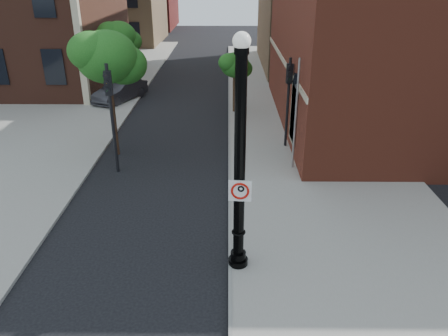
{
  "coord_description": "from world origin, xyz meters",
  "views": [
    {
      "loc": [
        1.97,
        -10.01,
        8.07
      ],
      "look_at": [
        1.86,
        2.0,
        2.55
      ],
      "focal_mm": 35.0,
      "sensor_mm": 36.0,
      "label": 1
    }
  ],
  "objects_px": {
    "traffic_signal_right": "(289,89)",
    "parked_car": "(120,91)",
    "lamppost": "(240,172)",
    "traffic_signal_left": "(110,101)",
    "no_parking_sign": "(240,191)"
  },
  "relations": [
    {
      "from": "traffic_signal_left",
      "to": "traffic_signal_right",
      "type": "relative_size",
      "value": 1.06
    },
    {
      "from": "no_parking_sign",
      "to": "parked_car",
      "type": "bearing_deg",
      "value": 117.48
    },
    {
      "from": "traffic_signal_left",
      "to": "parked_car",
      "type": "bearing_deg",
      "value": 93.07
    },
    {
      "from": "parked_car",
      "to": "lamppost",
      "type": "bearing_deg",
      "value": -43.55
    },
    {
      "from": "parked_car",
      "to": "traffic_signal_left",
      "type": "distance_m",
      "value": 11.54
    },
    {
      "from": "parked_car",
      "to": "traffic_signal_right",
      "type": "distance_m",
      "value": 13.08
    },
    {
      "from": "parked_car",
      "to": "no_parking_sign",
      "type": "bearing_deg",
      "value": -43.7
    },
    {
      "from": "no_parking_sign",
      "to": "lamppost",
      "type": "bearing_deg",
      "value": 100.26
    },
    {
      "from": "traffic_signal_left",
      "to": "lamppost",
      "type": "bearing_deg",
      "value": -61.26
    },
    {
      "from": "traffic_signal_left",
      "to": "traffic_signal_right",
      "type": "distance_m",
      "value": 8.13
    },
    {
      "from": "lamppost",
      "to": "traffic_signal_right",
      "type": "xyz_separation_m",
      "value": [
        2.51,
        9.48,
        -0.15
      ]
    },
    {
      "from": "lamppost",
      "to": "no_parking_sign",
      "type": "bearing_deg",
      "value": -84.55
    },
    {
      "from": "parked_car",
      "to": "traffic_signal_right",
      "type": "height_order",
      "value": "traffic_signal_right"
    },
    {
      "from": "traffic_signal_right",
      "to": "lamppost",
      "type": "bearing_deg",
      "value": -113.47
    },
    {
      "from": "traffic_signal_right",
      "to": "parked_car",
      "type": "bearing_deg",
      "value": 131.88
    }
  ]
}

